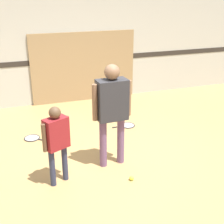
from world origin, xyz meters
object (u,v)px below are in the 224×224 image
object	(u,v)px
person_instructor	(112,105)
racket_second_spare	(33,138)
tennis_ball_near_instructor	(132,178)
tennis_ball_by_spare_racket	(117,120)
person_student_left	(57,137)
racket_spare_on_floor	(127,125)

from	to	relation	value
person_instructor	racket_second_spare	bearing A→B (deg)	127.68
tennis_ball_near_instructor	tennis_ball_by_spare_racket	distance (m)	2.16
person_student_left	racket_spare_on_floor	distance (m)	2.36
tennis_ball_by_spare_racket	person_student_left	bearing A→B (deg)	-130.88
person_student_left	person_instructor	bearing A→B (deg)	-9.91
racket_spare_on_floor	tennis_ball_near_instructor	bearing A→B (deg)	69.58
tennis_ball_near_instructor	person_student_left	bearing A→B (deg)	163.00
person_student_left	tennis_ball_near_instructor	size ratio (longest dim) A/B	17.82
racket_spare_on_floor	person_instructor	bearing A→B (deg)	58.32
tennis_ball_by_spare_racket	person_instructor	bearing A→B (deg)	-112.94
person_instructor	tennis_ball_by_spare_racket	size ratio (longest dim) A/B	24.69
person_student_left	racket_second_spare	size ratio (longest dim) A/B	2.37
person_student_left	racket_second_spare	bearing A→B (deg)	73.59
racket_spare_on_floor	tennis_ball_by_spare_racket	size ratio (longest dim) A/B	7.44
racket_spare_on_floor	tennis_ball_by_spare_racket	distance (m)	0.29
person_instructor	person_student_left	bearing A→B (deg)	-167.64
racket_spare_on_floor	tennis_ball_near_instructor	size ratio (longest dim) A/B	7.44
person_instructor	tennis_ball_near_instructor	bearing A→B (deg)	-80.27
person_student_left	tennis_ball_near_instructor	world-z (taller)	person_student_left
racket_spare_on_floor	person_student_left	bearing A→B (deg)	41.77
racket_second_spare	tennis_ball_near_instructor	world-z (taller)	tennis_ball_near_instructor
person_student_left	tennis_ball_by_spare_racket	bearing A→B (deg)	24.47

